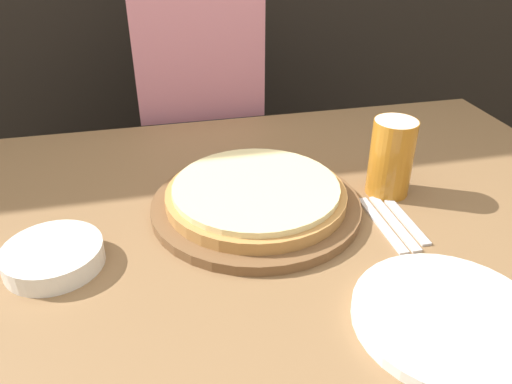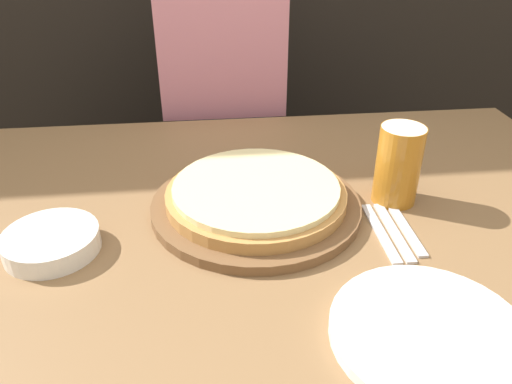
{
  "view_description": "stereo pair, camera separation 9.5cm",
  "coord_description": "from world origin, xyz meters",
  "px_view_note": "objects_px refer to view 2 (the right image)",
  "views": [
    {
      "loc": [
        -0.21,
        -0.76,
        1.29
      ],
      "look_at": [
        -0.03,
        0.04,
        0.81
      ],
      "focal_mm": 35.0,
      "sensor_mm": 36.0,
      "label": 1
    },
    {
      "loc": [
        -0.12,
        -0.78,
        1.29
      ],
      "look_at": [
        -0.03,
        0.04,
        0.81
      ],
      "focal_mm": 35.0,
      "sensor_mm": 36.0,
      "label": 2
    }
  ],
  "objects_px": {
    "pizza_on_board": "(256,199)",
    "dinner_plate": "(429,333)",
    "spoon": "(407,231)",
    "diner_person": "(224,134)",
    "beer_glass": "(399,162)",
    "fork": "(380,232)",
    "side_bowl": "(51,242)",
    "dinner_knife": "(394,231)"
  },
  "relations": [
    {
      "from": "dinner_plate",
      "to": "spoon",
      "type": "bearing_deg",
      "value": 75.49
    },
    {
      "from": "fork",
      "to": "spoon",
      "type": "height_order",
      "value": "same"
    },
    {
      "from": "pizza_on_board",
      "to": "side_bowl",
      "type": "bearing_deg",
      "value": -165.96
    },
    {
      "from": "dinner_knife",
      "to": "pizza_on_board",
      "type": "bearing_deg",
      "value": 156.42
    },
    {
      "from": "fork",
      "to": "diner_person",
      "type": "distance_m",
      "value": 0.78
    },
    {
      "from": "fork",
      "to": "diner_person",
      "type": "relative_size",
      "value": 0.14
    },
    {
      "from": "beer_glass",
      "to": "fork",
      "type": "xyz_separation_m",
      "value": [
        -0.06,
        -0.11,
        -0.08
      ]
    },
    {
      "from": "dinner_knife",
      "to": "diner_person",
      "type": "height_order",
      "value": "diner_person"
    },
    {
      "from": "dinner_plate",
      "to": "spoon",
      "type": "relative_size",
      "value": 1.76
    },
    {
      "from": "beer_glass",
      "to": "dinner_knife",
      "type": "xyz_separation_m",
      "value": [
        -0.04,
        -0.11,
        -0.08
      ]
    },
    {
      "from": "dinner_plate",
      "to": "side_bowl",
      "type": "height_order",
      "value": "side_bowl"
    },
    {
      "from": "beer_glass",
      "to": "pizza_on_board",
      "type": "bearing_deg",
      "value": -178.65
    },
    {
      "from": "dinner_plate",
      "to": "dinner_knife",
      "type": "relative_size",
      "value": 1.5
    },
    {
      "from": "pizza_on_board",
      "to": "diner_person",
      "type": "distance_m",
      "value": 0.64
    },
    {
      "from": "pizza_on_board",
      "to": "fork",
      "type": "distance_m",
      "value": 0.24
    },
    {
      "from": "side_bowl",
      "to": "dinner_knife",
      "type": "distance_m",
      "value": 0.6
    },
    {
      "from": "dinner_plate",
      "to": "diner_person",
      "type": "height_order",
      "value": "diner_person"
    },
    {
      "from": "beer_glass",
      "to": "spoon",
      "type": "bearing_deg",
      "value": -96.64
    },
    {
      "from": "pizza_on_board",
      "to": "dinner_plate",
      "type": "height_order",
      "value": "pizza_on_board"
    },
    {
      "from": "beer_glass",
      "to": "side_bowl",
      "type": "bearing_deg",
      "value": -171.37
    },
    {
      "from": "dinner_knife",
      "to": "diner_person",
      "type": "distance_m",
      "value": 0.78
    },
    {
      "from": "dinner_plate",
      "to": "spoon",
      "type": "height_order",
      "value": "dinner_plate"
    },
    {
      "from": "side_bowl",
      "to": "fork",
      "type": "height_order",
      "value": "side_bowl"
    },
    {
      "from": "fork",
      "to": "dinner_knife",
      "type": "distance_m",
      "value": 0.02
    },
    {
      "from": "dinner_plate",
      "to": "beer_glass",
      "type": "bearing_deg",
      "value": 77.87
    },
    {
      "from": "side_bowl",
      "to": "diner_person",
      "type": "distance_m",
      "value": 0.8
    },
    {
      "from": "pizza_on_board",
      "to": "diner_person",
      "type": "bearing_deg",
      "value": 92.79
    },
    {
      "from": "pizza_on_board",
      "to": "side_bowl",
      "type": "height_order",
      "value": "pizza_on_board"
    },
    {
      "from": "fork",
      "to": "pizza_on_board",
      "type": "bearing_deg",
      "value": 154.02
    },
    {
      "from": "dinner_knife",
      "to": "spoon",
      "type": "relative_size",
      "value": 1.18
    },
    {
      "from": "beer_glass",
      "to": "diner_person",
      "type": "relative_size",
      "value": 0.12
    },
    {
      "from": "fork",
      "to": "dinner_knife",
      "type": "height_order",
      "value": "same"
    },
    {
      "from": "side_bowl",
      "to": "dinner_knife",
      "type": "xyz_separation_m",
      "value": [
        0.6,
        -0.01,
        -0.02
      ]
    },
    {
      "from": "side_bowl",
      "to": "fork",
      "type": "distance_m",
      "value": 0.58
    },
    {
      "from": "fork",
      "to": "dinner_knife",
      "type": "xyz_separation_m",
      "value": [
        0.02,
        0.0,
        0.0
      ]
    },
    {
      "from": "side_bowl",
      "to": "beer_glass",
      "type": "bearing_deg",
      "value": 8.63
    },
    {
      "from": "spoon",
      "to": "diner_person",
      "type": "relative_size",
      "value": 0.12
    },
    {
      "from": "beer_glass",
      "to": "spoon",
      "type": "relative_size",
      "value": 1.01
    },
    {
      "from": "side_bowl",
      "to": "spoon",
      "type": "distance_m",
      "value": 0.63
    },
    {
      "from": "dinner_knife",
      "to": "beer_glass",
      "type": "bearing_deg",
      "value": 71.19
    },
    {
      "from": "beer_glass",
      "to": "dinner_plate",
      "type": "bearing_deg",
      "value": -102.13
    },
    {
      "from": "beer_glass",
      "to": "fork",
      "type": "bearing_deg",
      "value": -119.46
    }
  ]
}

